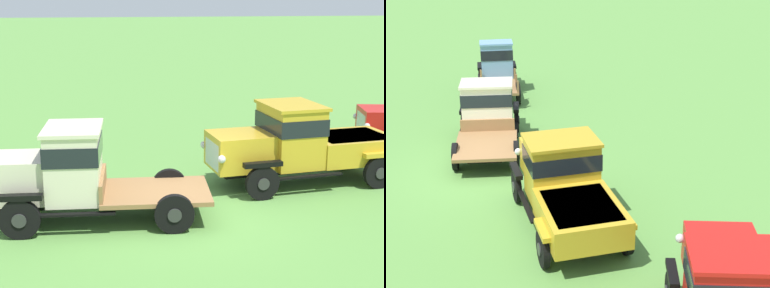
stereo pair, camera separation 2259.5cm
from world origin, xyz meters
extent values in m
plane|color=#5B9342|center=(0.00, 0.00, 0.00)|extent=(240.00, 240.00, 0.00)
cylinder|color=black|center=(-9.35, 0.14, 0.46)|extent=(0.92, 0.15, 0.92)
cylinder|color=#2D2D2D|center=(-9.35, 0.05, 0.46)|extent=(0.32, 0.03, 0.32)
cylinder|color=black|center=(-9.36, 1.65, 0.46)|extent=(0.92, 0.15, 0.92)
cylinder|color=#2D2D2D|center=(-9.36, 1.74, 0.46)|extent=(0.32, 0.03, 0.32)
cylinder|color=black|center=(-6.55, 0.15, 0.46)|extent=(0.92, 0.15, 0.92)
cylinder|color=#2D2D2D|center=(-6.55, 0.07, 0.46)|extent=(0.32, 0.03, 0.32)
cylinder|color=black|center=(-6.56, 1.66, 0.46)|extent=(0.92, 0.15, 0.92)
cylinder|color=#2D2D2D|center=(-6.56, 1.75, 0.46)|extent=(0.32, 0.03, 0.32)
cube|color=black|center=(-8.00, 0.90, 0.54)|extent=(4.09, 0.86, 0.12)
cube|color=#70A3D1|center=(-9.55, 0.89, 1.03)|extent=(1.34, 1.07, 0.87)
cube|color=silver|center=(-10.19, 0.89, 0.99)|extent=(0.07, 0.83, 0.65)
sphere|color=silver|center=(-10.20, 0.32, 1.06)|extent=(0.20, 0.20, 0.20)
sphere|color=silver|center=(-10.21, 1.45, 1.06)|extent=(0.20, 0.20, 0.20)
cube|color=black|center=(-9.35, 0.14, 0.97)|extent=(1.05, 0.21, 0.12)
cube|color=black|center=(-9.36, 1.65, 0.97)|extent=(1.05, 0.21, 0.12)
cube|color=#70A3D1|center=(-8.43, 0.90, 1.38)|extent=(0.92, 1.33, 1.55)
cube|color=black|center=(-8.43, 0.90, 1.72)|extent=(0.95, 1.37, 0.43)
cube|color=#70A3D1|center=(-8.43, 0.90, 2.19)|extent=(1.01, 1.40, 0.08)
cube|color=black|center=(-8.34, 0.16, 0.52)|extent=(1.27, 0.15, 0.05)
cube|color=black|center=(-8.35, 1.64, 0.52)|extent=(1.27, 0.15, 0.05)
cube|color=olive|center=(-6.88, 0.91, 0.65)|extent=(2.20, 1.52, 0.10)
cube|color=olive|center=(-7.86, 0.18, 0.94)|extent=(0.08, 0.08, 0.48)
cube|color=olive|center=(-7.87, 1.62, 0.94)|extent=(0.08, 0.08, 0.48)
cube|color=olive|center=(-6.88, 0.19, 0.94)|extent=(0.08, 0.08, 0.48)
cube|color=olive|center=(-6.89, 1.63, 0.94)|extent=(0.08, 0.08, 0.48)
cube|color=olive|center=(-5.89, 0.20, 0.94)|extent=(0.08, 0.08, 0.48)
cube|color=olive|center=(-5.90, 1.63, 0.94)|extent=(0.08, 0.08, 0.48)
cylinder|color=black|center=(-3.51, -0.46, 0.43)|extent=(0.87, 0.20, 0.86)
cylinder|color=#2D2D2D|center=(-3.51, -0.55, 0.43)|extent=(0.30, 0.05, 0.30)
cylinder|color=black|center=(-3.39, 1.41, 0.43)|extent=(0.87, 0.20, 0.86)
cylinder|color=#2D2D2D|center=(-3.39, 1.50, 0.43)|extent=(0.30, 0.05, 0.30)
cylinder|color=black|center=(-0.30, -0.66, 0.43)|extent=(0.87, 0.20, 0.86)
cylinder|color=#2D2D2D|center=(-0.30, -0.75, 0.43)|extent=(0.30, 0.05, 0.30)
cylinder|color=black|center=(-0.18, 1.21, 0.43)|extent=(0.87, 0.20, 0.86)
cylinder|color=#2D2D2D|center=(-0.18, 1.30, 0.43)|extent=(0.30, 0.05, 0.30)
cube|color=black|center=(-1.89, 0.38, 0.51)|extent=(4.66, 1.31, 0.12)
cube|color=beige|center=(-3.67, 0.49, 1.05)|extent=(1.53, 1.40, 0.96)
cube|color=silver|center=(-4.36, 0.53, 1.00)|extent=(0.12, 1.03, 0.72)
sphere|color=silver|center=(-4.41, -0.17, 1.08)|extent=(0.20, 0.20, 0.20)
sphere|color=silver|center=(-4.33, 1.23, 1.08)|extent=(0.20, 0.20, 0.20)
cube|color=black|center=(-3.51, -0.46, 0.91)|extent=(1.00, 0.26, 0.12)
cube|color=black|center=(-3.39, 1.41, 0.91)|extent=(1.00, 0.26, 0.12)
cube|color=beige|center=(-2.38, 0.41, 1.33)|extent=(1.23, 1.71, 1.52)
cube|color=black|center=(-2.38, 0.41, 1.67)|extent=(1.28, 1.75, 0.43)
cube|color=beige|center=(-2.38, 0.41, 2.13)|extent=(1.34, 1.79, 0.08)
cube|color=black|center=(-2.32, -0.51, 0.49)|extent=(1.58, 0.24, 0.05)
cube|color=black|center=(-2.21, 1.32, 0.49)|extent=(1.58, 0.24, 0.05)
cube|color=olive|center=(-0.61, 0.30, 0.62)|extent=(2.54, 2.05, 0.10)
cube|color=olive|center=(-1.78, 0.37, 0.85)|extent=(0.19, 1.78, 0.44)
cylinder|color=black|center=(2.11, 1.08, 0.43)|extent=(0.88, 0.25, 0.86)
cylinder|color=#2D2D2D|center=(2.13, 0.99, 0.43)|extent=(0.30, 0.07, 0.30)
cylinder|color=black|center=(1.88, 3.03, 0.43)|extent=(0.88, 0.25, 0.86)
cylinder|color=#2D2D2D|center=(1.87, 3.12, 0.43)|extent=(0.30, 0.07, 0.30)
cylinder|color=black|center=(5.38, 1.47, 0.43)|extent=(0.88, 0.25, 0.86)
cylinder|color=#2D2D2D|center=(5.39, 1.38, 0.43)|extent=(0.30, 0.07, 0.30)
cylinder|color=black|center=(5.14, 3.42, 0.43)|extent=(0.88, 0.25, 0.86)
cylinder|color=#2D2D2D|center=(5.13, 3.51, 0.43)|extent=(0.30, 0.07, 0.30)
cube|color=black|center=(3.53, 2.24, 0.51)|extent=(4.78, 1.63, 0.12)
cube|color=gold|center=(1.77, 2.03, 1.03)|extent=(1.70, 1.55, 0.92)
cube|color=silver|center=(1.03, 1.94, 0.99)|extent=(0.19, 1.08, 0.69)
sphere|color=silver|center=(1.11, 1.21, 1.05)|extent=(0.20, 0.20, 0.20)
sphere|color=silver|center=(0.93, 2.67, 1.05)|extent=(0.20, 0.20, 0.20)
cube|color=black|center=(2.11, 1.08, 0.91)|extent=(1.01, 0.32, 0.12)
cube|color=black|center=(1.88, 3.03, 0.91)|extent=(1.01, 0.32, 0.12)
cube|color=gold|center=(3.16, 2.19, 1.34)|extent=(1.46, 1.87, 1.54)
cube|color=black|center=(3.16, 2.19, 1.69)|extent=(1.51, 1.91, 0.43)
cube|color=gold|center=(3.16, 2.19, 2.15)|extent=(1.59, 1.96, 0.08)
cube|color=black|center=(3.40, 1.25, 0.49)|extent=(1.77, 0.35, 0.05)
cube|color=black|center=(3.17, 3.16, 0.49)|extent=(1.77, 0.35, 0.05)
cube|color=gold|center=(4.92, 2.41, 0.90)|extent=(2.49, 2.07, 0.66)
cube|color=black|center=(4.92, 2.41, 1.21)|extent=(2.09, 1.75, 0.06)
cube|color=gold|center=(5.38, 1.47, 0.91)|extent=(0.97, 0.31, 0.12)
cube|color=gold|center=(5.14, 3.42, 0.91)|extent=(0.97, 0.31, 0.12)
cube|color=red|center=(7.28, 4.90, 0.98)|extent=(1.92, 1.73, 0.89)
cube|color=silver|center=(6.50, 5.06, 0.94)|extent=(0.29, 1.11, 0.67)
sphere|color=silver|center=(6.33, 4.31, 1.00)|extent=(0.20, 0.20, 0.20)
sphere|color=silver|center=(6.64, 5.81, 1.00)|extent=(0.20, 0.20, 0.20)
cube|color=black|center=(7.32, 3.85, 0.84)|extent=(0.93, 0.38, 0.12)
cube|color=black|center=(8.66, 4.61, 1.60)|extent=(1.55, 2.04, 0.41)
cube|color=red|center=(8.66, 4.61, 2.04)|extent=(1.62, 2.09, 0.08)
camera|label=1|loc=(-1.77, -12.28, 4.97)|focal=55.00mm
camera|label=2|loc=(16.70, 0.48, 7.53)|focal=55.00mm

